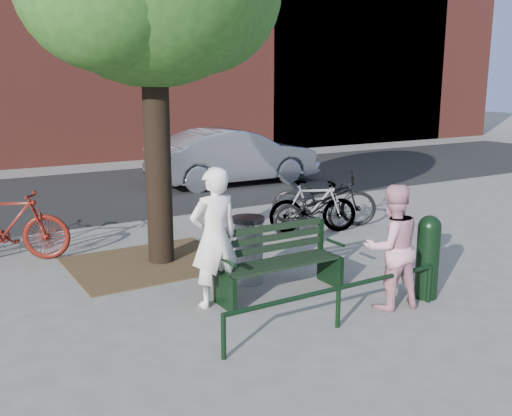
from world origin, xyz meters
TOP-DOWN VIEW (x-y plane):
  - ground at (0.00, 0.00)m, footprint 90.00×90.00m
  - dirt_pit at (-1.00, 2.20)m, footprint 2.40×2.00m
  - road at (0.00, 8.50)m, footprint 40.00×7.00m
  - park_bench at (-0.00, 0.08)m, footprint 1.74×0.54m
  - guard_railing at (0.00, -1.20)m, footprint 3.06×0.06m
  - person_left at (-0.90, 0.15)m, footprint 0.66×0.44m
  - person_right at (0.95, -1.05)m, footprint 0.87×0.74m
  - bollard at (1.60, -1.06)m, footprint 0.30×0.30m
  - litter_bin at (-0.10, 0.67)m, footprint 0.47×0.47m
  - bicycle_b at (-2.85, 3.51)m, footprint 1.97×1.28m
  - bicycle_c at (2.36, 2.36)m, footprint 1.85×0.73m
  - bicycle_d at (2.34, 2.41)m, footprint 1.72×1.10m
  - bicycle_e at (2.88, 2.77)m, footprint 2.08×1.79m
  - parked_car at (3.63, 7.78)m, footprint 4.78×1.80m

SIDE VIEW (x-z plane):
  - ground at x=0.00m, z-range 0.00..0.00m
  - road at x=0.00m, z-range 0.00..0.01m
  - dirt_pit at x=-1.00m, z-range 0.00..0.02m
  - guard_railing at x=0.00m, z-range 0.15..0.66m
  - bicycle_c at x=2.36m, z-range 0.00..0.95m
  - park_bench at x=0.00m, z-range -0.01..0.97m
  - litter_bin at x=-0.10m, z-range 0.01..0.96m
  - bicycle_d at x=2.34m, z-range 0.00..1.00m
  - bicycle_e at x=2.88m, z-range 0.00..1.08m
  - bicycle_b at x=-2.85m, z-range 0.00..1.15m
  - bollard at x=1.60m, z-range 0.04..1.15m
  - parked_car at x=3.63m, z-range 0.00..1.56m
  - person_right at x=0.95m, z-range 0.00..1.58m
  - person_left at x=-0.90m, z-range 0.00..1.78m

